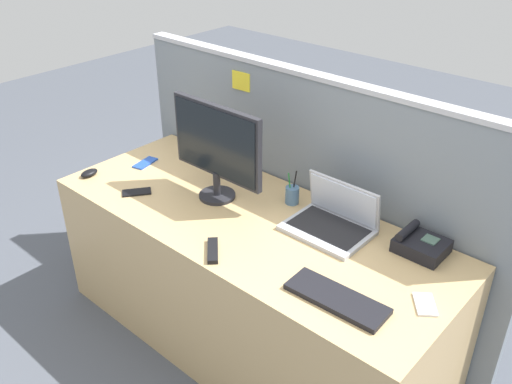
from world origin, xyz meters
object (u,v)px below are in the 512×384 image
(desk_phone, at_px, (420,244))
(cell_phone_blue_case, at_px, (145,163))
(pen_cup, at_px, (292,195))
(cell_phone_white_slab, at_px, (425,304))
(tv_remote, at_px, (213,251))
(desktop_monitor, at_px, (217,146))
(keyboard_main, at_px, (337,298))
(laptop, at_px, (333,219))
(cell_phone_black_slab, at_px, (137,192))
(computer_mouse_right_hand, at_px, (89,173))

(desk_phone, height_order, cell_phone_blue_case, desk_phone)
(pen_cup, height_order, cell_phone_white_slab, pen_cup)
(tv_remote, bearing_deg, desktop_monitor, 86.60)
(desktop_monitor, xyz_separation_m, keyboard_main, (0.89, -0.26, -0.27))
(desk_phone, bearing_deg, desktop_monitor, -166.15)
(laptop, distance_m, cell_phone_black_slab, 1.00)
(computer_mouse_right_hand, bearing_deg, desk_phone, 13.41)
(laptop, height_order, computer_mouse_right_hand, laptop)
(keyboard_main, bearing_deg, desk_phone, 78.36)
(laptop, relative_size, cell_phone_white_slab, 2.95)
(desk_phone, bearing_deg, cell_phone_white_slab, -59.31)
(desk_phone, xyz_separation_m, cell_phone_black_slab, (-1.30, -0.49, -0.03))
(keyboard_main, bearing_deg, desktop_monitor, 161.44)
(keyboard_main, xyz_separation_m, computer_mouse_right_hand, (-1.55, -0.04, 0.01))
(laptop, distance_m, desk_phone, 0.39)
(desk_phone, relative_size, cell_phone_black_slab, 1.43)
(computer_mouse_right_hand, bearing_deg, pen_cup, 21.91)
(pen_cup, distance_m, tv_remote, 0.55)
(desk_phone, relative_size, cell_phone_white_slab, 1.62)
(cell_phone_white_slab, bearing_deg, desk_phone, 83.09)
(cell_phone_blue_case, bearing_deg, desk_phone, -3.03)
(keyboard_main, height_order, cell_phone_black_slab, keyboard_main)
(cell_phone_white_slab, bearing_deg, cell_phone_blue_case, 140.88)
(keyboard_main, distance_m, computer_mouse_right_hand, 1.56)
(keyboard_main, distance_m, cell_phone_white_slab, 0.33)
(cell_phone_blue_case, bearing_deg, laptop, -4.81)
(desktop_monitor, height_order, desk_phone, desktop_monitor)
(cell_phone_white_slab, bearing_deg, computer_mouse_right_hand, 149.97)
(desktop_monitor, bearing_deg, cell_phone_blue_case, -178.34)
(laptop, xyz_separation_m, computer_mouse_right_hand, (-1.26, -0.44, -0.03))
(desk_phone, relative_size, keyboard_main, 0.51)
(laptop, relative_size, cell_phone_blue_case, 2.50)
(pen_cup, xyz_separation_m, tv_remote, (0.00, -0.55, -0.04))
(laptop, xyz_separation_m, tv_remote, (-0.27, -0.49, -0.04))
(laptop, xyz_separation_m, cell_phone_black_slab, (-0.92, -0.39, -0.04))
(desktop_monitor, xyz_separation_m, tv_remote, (0.32, -0.35, -0.27))
(desk_phone, bearing_deg, laptop, -165.24)
(desktop_monitor, relative_size, tv_remote, 3.20)
(cell_phone_white_slab, bearing_deg, pen_cup, 125.41)
(pen_cup, xyz_separation_m, cell_phone_blue_case, (-0.87, -0.21, -0.04))
(cell_phone_black_slab, bearing_deg, keyboard_main, 35.63)
(cell_phone_blue_case, bearing_deg, tv_remote, -33.53)
(pen_cup, xyz_separation_m, cell_phone_white_slab, (0.83, -0.25, -0.04))
(keyboard_main, distance_m, pen_cup, 0.73)
(pen_cup, bearing_deg, cell_phone_black_slab, -145.42)
(cell_phone_white_slab, relative_size, tv_remote, 0.74)
(computer_mouse_right_hand, bearing_deg, cell_phone_black_slab, 3.84)
(desk_phone, distance_m, keyboard_main, 0.51)
(computer_mouse_right_hand, height_order, cell_phone_blue_case, computer_mouse_right_hand)
(desk_phone, xyz_separation_m, tv_remote, (-0.65, -0.59, -0.02))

